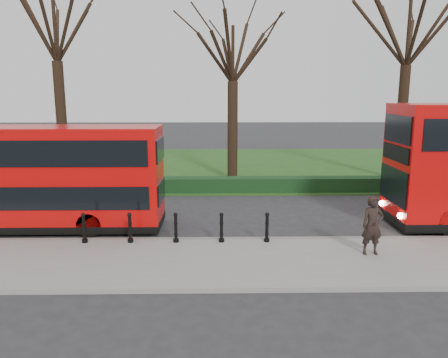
{
  "coord_description": "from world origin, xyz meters",
  "views": [
    {
      "loc": [
        1.07,
        -15.78,
        5.29
      ],
      "look_at": [
        1.34,
        0.5,
        2.0
      ],
      "focal_mm": 35.0,
      "sensor_mm": 36.0,
      "label": 1
    }
  ],
  "objects": [
    {
      "name": "ground",
      "position": [
        0.0,
        0.0,
        0.0
      ],
      "size": [
        120.0,
        120.0,
        0.0
      ],
      "primitive_type": "plane",
      "color": "#28282B",
      "rests_on": "ground"
    },
    {
      "name": "pavement",
      "position": [
        0.0,
        -3.0,
        0.07
      ],
      "size": [
        60.0,
        4.0,
        0.15
      ],
      "primitive_type": "cube",
      "color": "gray",
      "rests_on": "ground"
    },
    {
      "name": "kerb",
      "position": [
        0.0,
        -1.0,
        0.07
      ],
      "size": [
        60.0,
        0.25,
        0.16
      ],
      "primitive_type": "cube",
      "color": "slate",
      "rests_on": "ground"
    },
    {
      "name": "grass_verge",
      "position": [
        0.0,
        15.0,
        0.03
      ],
      "size": [
        60.0,
        18.0,
        0.06
      ],
      "primitive_type": "cube",
      "color": "#214818",
      "rests_on": "ground"
    },
    {
      "name": "hedge",
      "position": [
        0.0,
        6.8,
        0.4
      ],
      "size": [
        60.0,
        0.9,
        0.8
      ],
      "primitive_type": "cube",
      "color": "black",
      "rests_on": "ground"
    },
    {
      "name": "yellow_line_outer",
      "position": [
        0.0,
        -0.7,
        0.01
      ],
      "size": [
        60.0,
        0.1,
        0.01
      ],
      "primitive_type": "cube",
      "color": "yellow",
      "rests_on": "ground"
    },
    {
      "name": "yellow_line_inner",
      "position": [
        0.0,
        -0.5,
        0.01
      ],
      "size": [
        60.0,
        0.1,
        0.01
      ],
      "primitive_type": "cube",
      "color": "yellow",
      "rests_on": "ground"
    },
    {
      "name": "tree_left",
      "position": [
        -8.0,
        10.0,
        9.22
      ],
      "size": [
        8.11,
        8.11,
        12.67
      ],
      "color": "black",
      "rests_on": "ground"
    },
    {
      "name": "tree_mid",
      "position": [
        2.0,
        10.0,
        7.71
      ],
      "size": [
        6.8,
        6.8,
        10.62
      ],
      "color": "black",
      "rests_on": "ground"
    },
    {
      "name": "tree_right",
      "position": [
        12.0,
        10.0,
        8.93
      ],
      "size": [
        7.86,
        7.86,
        12.28
      ],
      "color": "black",
      "rests_on": "ground"
    },
    {
      "name": "bollard_row",
      "position": [
        -0.36,
        -1.35,
        0.65
      ],
      "size": [
        6.45,
        0.15,
        1.0
      ],
      "color": "black",
      "rests_on": "pavement"
    },
    {
      "name": "bus_lead",
      "position": [
        -6.08,
        0.66,
        2.0
      ],
      "size": [
        10.0,
        2.3,
        3.98
      ],
      "color": "#C60707",
      "rests_on": "ground"
    },
    {
      "name": "pedestrian",
      "position": [
        6.0,
        -2.6,
        1.1
      ],
      "size": [
        0.73,
        0.51,
        1.91
      ],
      "primitive_type": "imported",
      "rotation": [
        0.0,
        0.0,
        0.07
      ],
      "color": "black",
      "rests_on": "pavement"
    }
  ]
}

